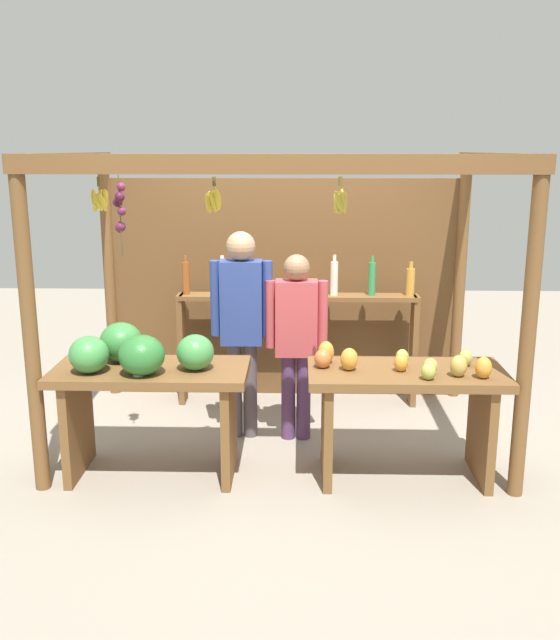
% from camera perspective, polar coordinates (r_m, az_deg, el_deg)
% --- Properties ---
extents(ground_plane, '(12.00, 12.00, 0.00)m').
position_cam_1_polar(ground_plane, '(5.77, 0.05, -9.20)').
color(ground_plane, gray).
rests_on(ground_plane, ground).
extents(market_stall, '(3.30, 2.06, 2.22)m').
position_cam_1_polar(market_stall, '(5.84, 0.11, 4.38)').
color(market_stall, brown).
rests_on(market_stall, ground).
extents(fruit_counter_left, '(1.34, 0.69, 1.07)m').
position_cam_1_polar(fruit_counter_left, '(4.93, -10.94, -4.56)').
color(fruit_counter_left, brown).
rests_on(fruit_counter_left, ground).
extents(fruit_counter_right, '(1.34, 0.64, 0.94)m').
position_cam_1_polar(fruit_counter_right, '(4.92, 10.03, -6.07)').
color(fruit_counter_right, brown).
rests_on(fruit_counter_right, ground).
extents(bottle_shelf_unit, '(2.12, 0.22, 1.35)m').
position_cam_1_polar(bottle_shelf_unit, '(6.21, 1.38, 0.34)').
color(bottle_shelf_unit, brown).
rests_on(bottle_shelf_unit, ground).
extents(vendor_man, '(0.48, 0.22, 1.64)m').
position_cam_1_polar(vendor_man, '(5.45, -3.12, 0.32)').
color(vendor_man, '#53484F').
rests_on(vendor_man, ground).
extents(vendor_woman, '(0.48, 0.20, 1.47)m').
position_cam_1_polar(vendor_woman, '(5.42, 1.33, -0.97)').
color(vendor_woman, '#573663').
rests_on(vendor_woman, ground).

